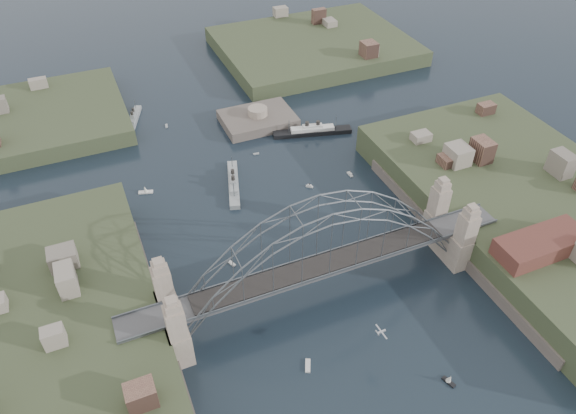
% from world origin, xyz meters
% --- Properties ---
extents(ground, '(500.00, 500.00, 0.00)m').
position_xyz_m(ground, '(0.00, 0.00, 0.00)').
color(ground, black).
rests_on(ground, ground).
extents(bridge, '(84.00, 13.80, 24.60)m').
position_xyz_m(bridge, '(0.00, 0.00, 12.32)').
color(bridge, '#47474A').
rests_on(bridge, ground).
extents(shore_west, '(50.50, 90.00, 12.00)m').
position_xyz_m(shore_west, '(-57.32, 0.00, 1.97)').
color(shore_west, '#323C23').
rests_on(shore_west, ground).
extents(shore_east, '(50.50, 90.00, 12.00)m').
position_xyz_m(shore_east, '(57.32, 0.00, 1.97)').
color(shore_east, '#323C23').
rests_on(shore_east, ground).
extents(headland_nw, '(60.00, 45.00, 9.00)m').
position_xyz_m(headland_nw, '(-55.00, 95.00, 0.50)').
color(headland_nw, '#323C23').
rests_on(headland_nw, ground).
extents(headland_ne, '(70.00, 55.00, 9.50)m').
position_xyz_m(headland_ne, '(50.00, 110.00, 0.75)').
color(headland_ne, '#323C23').
rests_on(headland_ne, ground).
extents(fort_island, '(22.00, 16.00, 9.40)m').
position_xyz_m(fort_island, '(12.00, 70.00, -0.34)').
color(fort_island, '#50463F').
rests_on(fort_island, ground).
extents(wharf_shed, '(20.00, 8.00, 4.00)m').
position_xyz_m(wharf_shed, '(44.00, -14.00, 10.00)').
color(wharf_shed, '#592D26').
rests_on(wharf_shed, shore_east).
extents(finger_pier, '(4.00, 22.00, 1.40)m').
position_xyz_m(finger_pier, '(39.00, -28.00, 0.70)').
color(finger_pier, '#47474A').
rests_on(finger_pier, ground).
extents(naval_cruiser_near, '(8.09, 19.67, 5.92)m').
position_xyz_m(naval_cruiser_near, '(-5.30, 42.61, 0.92)').
color(naval_cruiser_near, '#919798').
rests_on(naval_cruiser_near, ground).
extents(naval_cruiser_far, '(7.38, 15.11, 5.18)m').
position_xyz_m(naval_cruiser_far, '(-23.31, 86.67, 0.81)').
color(naval_cruiser_far, '#919798').
rests_on(naval_cruiser_far, ground).
extents(ocean_liner, '(23.91, 9.13, 5.86)m').
position_xyz_m(ocean_liner, '(24.98, 57.79, 0.91)').
color(ocean_liner, black).
rests_on(ocean_liner, ground).
extents(aeroplane, '(1.92, 3.62, 0.52)m').
position_xyz_m(aeroplane, '(2.55, -18.94, 8.01)').
color(aeroplane, '#ADAFB5').
extents(small_boat_a, '(1.57, 2.52, 0.45)m').
position_xyz_m(small_boat_a, '(-15.01, 15.56, 0.15)').
color(small_boat_a, silver).
rests_on(small_boat_a, ground).
extents(small_boat_b, '(1.81, 1.70, 1.43)m').
position_xyz_m(small_boat_b, '(13.16, 34.26, 0.29)').
color(small_boat_b, silver).
rests_on(small_boat_b, ground).
extents(small_boat_c, '(2.12, 3.03, 0.45)m').
position_xyz_m(small_boat_c, '(-10.23, -15.54, 0.15)').
color(small_boat_c, silver).
rests_on(small_boat_c, ground).
extents(small_boat_d, '(0.75, 2.28, 1.43)m').
position_xyz_m(small_boat_d, '(25.65, 34.81, 0.29)').
color(small_boat_d, silver).
rests_on(small_boat_d, ground).
extents(small_boat_e, '(3.93, 2.20, 2.38)m').
position_xyz_m(small_boat_e, '(-27.52, 49.01, 0.64)').
color(small_boat_e, silver).
rests_on(small_boat_e, ground).
extents(small_boat_f, '(1.73, 0.75, 0.45)m').
position_xyz_m(small_boat_f, '(5.45, 54.23, 0.15)').
color(small_boat_f, silver).
rests_on(small_boat_f, ground).
extents(small_boat_g, '(1.61, 2.80, 2.38)m').
position_xyz_m(small_boat_g, '(12.19, -28.80, 0.81)').
color(small_boat_g, silver).
rests_on(small_boat_g, ground).
extents(small_boat_h, '(1.09, 2.21, 0.45)m').
position_xyz_m(small_boat_h, '(-14.81, 79.33, 0.15)').
color(small_boat_h, silver).
rests_on(small_boat_h, ground).
extents(small_boat_i, '(1.51, 2.18, 0.45)m').
position_xyz_m(small_boat_i, '(34.80, 17.50, 0.15)').
color(small_boat_i, silver).
rests_on(small_boat_i, ground).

